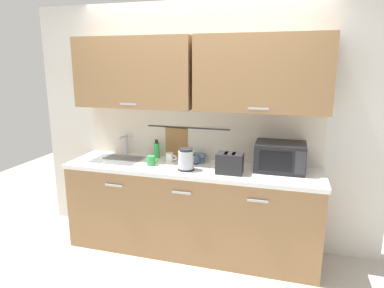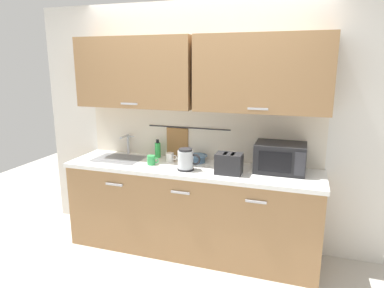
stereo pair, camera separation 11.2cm
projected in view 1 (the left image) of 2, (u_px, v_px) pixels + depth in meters
ground at (182, 264)px, 3.30m from camera, size 8.00×8.00×0.00m
counter_unit at (190, 208)px, 3.48m from camera, size 2.53×0.64×0.90m
back_wall_assembly at (197, 101)px, 3.44m from camera, size 3.70×0.41×2.50m
sink_faucet at (125, 142)px, 3.77m from camera, size 0.09×0.17×0.22m
microwave at (280, 157)px, 3.21m from camera, size 0.46×0.35×0.27m
electric_kettle at (187, 160)px, 3.23m from camera, size 0.23×0.16×0.21m
dish_soap_bottle at (157, 150)px, 3.66m from camera, size 0.06×0.06×0.20m
mug_near_sink at (170, 158)px, 3.51m from camera, size 0.12×0.08×0.09m
mixing_bowl at (197, 158)px, 3.51m from camera, size 0.21×0.21×0.08m
toaster at (230, 163)px, 3.14m from camera, size 0.26×0.17×0.19m
mug_by_kettle at (151, 161)px, 3.40m from camera, size 0.12×0.08×0.09m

